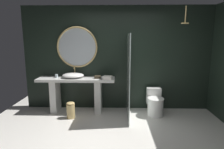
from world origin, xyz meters
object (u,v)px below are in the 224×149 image
(rain_shower_head, at_px, (185,21))
(waste_bin, at_px, (71,110))
(folded_hand_towel, at_px, (108,78))
(toilet, at_px, (155,103))
(round_wall_mirror, at_px, (77,47))
(tumbler_cup, at_px, (57,76))
(vessel_sink, at_px, (73,75))
(tissue_box, at_px, (98,77))

(rain_shower_head, xyz_separation_m, waste_bin, (-2.53, -0.19, -1.99))
(waste_bin, relative_size, folded_hand_towel, 1.84)
(folded_hand_towel, bearing_deg, toilet, 0.40)
(toilet, bearing_deg, rain_shower_head, -10.36)
(waste_bin, bearing_deg, folded_hand_towel, 18.55)
(rain_shower_head, height_order, toilet, rain_shower_head)
(round_wall_mirror, bearing_deg, toilet, -10.77)
(tumbler_cup, height_order, round_wall_mirror, round_wall_mirror)
(tumbler_cup, xyz_separation_m, folded_hand_towel, (1.27, -0.17, -0.00))
(toilet, bearing_deg, waste_bin, -171.67)
(rain_shower_head, relative_size, waste_bin, 0.98)
(toilet, distance_m, folded_hand_towel, 1.29)
(vessel_sink, height_order, rain_shower_head, rain_shower_head)
(rain_shower_head, height_order, folded_hand_towel, rain_shower_head)
(vessel_sink, distance_m, toilet, 2.10)
(tumbler_cup, bearing_deg, waste_bin, -46.25)
(vessel_sink, relative_size, tissue_box, 3.56)
(tumbler_cup, xyz_separation_m, round_wall_mirror, (0.49, 0.20, 0.69))
(vessel_sink, bearing_deg, folded_hand_towel, -11.85)
(round_wall_mirror, relative_size, waste_bin, 2.67)
(vessel_sink, distance_m, rain_shower_head, 2.86)
(folded_hand_towel, bearing_deg, vessel_sink, 168.15)
(folded_hand_towel, bearing_deg, tumbler_cup, 172.35)
(tissue_box, bearing_deg, toilet, -4.98)
(vessel_sink, distance_m, tissue_box, 0.61)
(rain_shower_head, height_order, waste_bin, rain_shower_head)
(tumbler_cup, distance_m, rain_shower_head, 3.24)
(vessel_sink, relative_size, rain_shower_head, 1.42)
(toilet, height_order, folded_hand_towel, folded_hand_towel)
(tumbler_cup, bearing_deg, tissue_box, -2.34)
(tumbler_cup, relative_size, waste_bin, 0.23)
(vessel_sink, xyz_separation_m, toilet, (2.00, -0.17, -0.64))
(vessel_sink, distance_m, round_wall_mirror, 0.71)
(toilet, xyz_separation_m, folded_hand_towel, (-1.14, -0.01, 0.62))
(tissue_box, distance_m, toilet, 1.52)
(rain_shower_head, xyz_separation_m, toilet, (-0.55, 0.10, -1.91))
(vessel_sink, xyz_separation_m, tissue_box, (0.61, -0.05, -0.03))
(tumbler_cup, height_order, waste_bin, tumbler_cup)
(tissue_box, bearing_deg, vessel_sink, 175.16)
(vessel_sink, relative_size, tumbler_cup, 6.15)
(round_wall_mirror, bearing_deg, tumbler_cup, -157.62)
(tumbler_cup, relative_size, toilet, 0.14)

